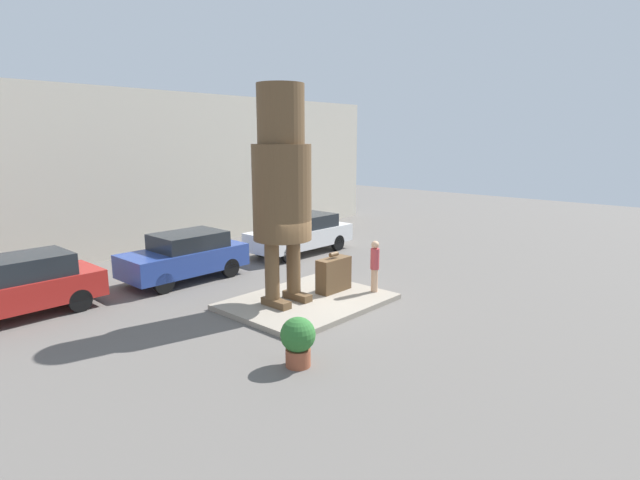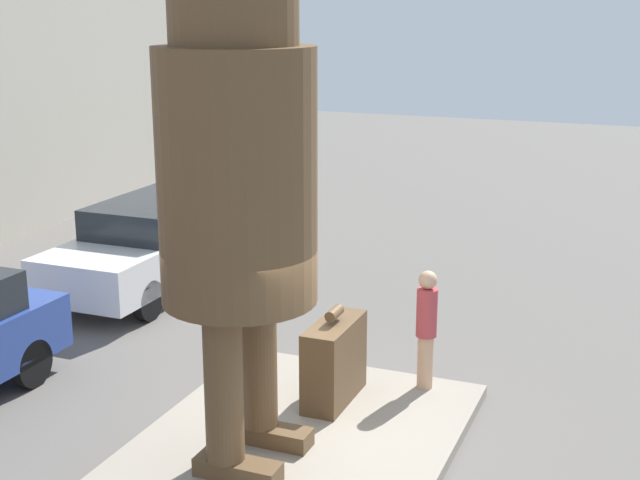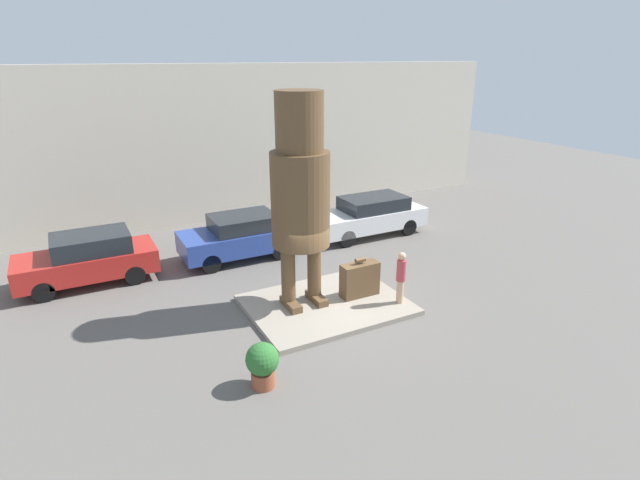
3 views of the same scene
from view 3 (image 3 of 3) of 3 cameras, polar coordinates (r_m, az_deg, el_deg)
ground_plane at (r=14.69m, az=0.74°, el=-7.67°), size 60.00×60.00×0.00m
pedestal at (r=14.65m, az=0.74°, el=-7.41°), size 4.47×3.43×0.15m
building_backdrop at (r=22.20m, az=-11.34°, el=10.65°), size 28.00×0.60×6.60m
statue_figure at (r=13.40m, az=-2.27°, el=6.19°), size 1.61×1.61×5.95m
giant_suitcase at (r=14.87m, az=4.56°, el=-4.50°), size 1.16×0.45×1.21m
tourist at (r=14.44m, az=9.23°, el=-4.03°), size 0.27×0.27×1.56m
parked_car_red at (r=17.47m, az=-24.97°, el=-1.90°), size 4.18×1.76×1.64m
parked_car_blue at (r=18.04m, az=-9.15°, el=0.47°), size 4.09×1.83×1.60m
parked_car_white at (r=20.27m, az=5.68°, el=2.87°), size 4.68×1.79×1.58m
planter_pot at (r=11.29m, az=-6.59°, el=-13.81°), size 0.74×0.74×1.07m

